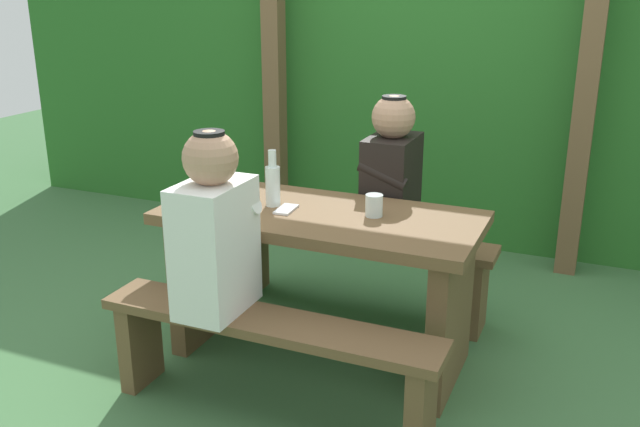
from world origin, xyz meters
TOP-DOWN VIEW (x-y plane):
  - ground_plane at (0.00, 0.00)m, footprint 12.00×12.00m
  - hedge_backdrop at (0.00, 2.11)m, footprint 6.40×0.88m
  - pergola_post_left at (-0.97, 1.50)m, footprint 0.12×0.12m
  - pergola_post_right at (0.97, 1.50)m, footprint 0.12×0.12m
  - picnic_table at (0.00, 0.00)m, footprint 1.40×0.64m
  - bench_near at (0.00, -0.52)m, footprint 1.40×0.24m
  - bench_far at (0.00, 0.52)m, footprint 1.40×0.24m
  - person_white_shirt at (-0.22, -0.51)m, footprint 0.25×0.35m
  - person_black_coat at (0.16, 0.51)m, footprint 0.25×0.35m
  - drinking_glass at (0.23, 0.04)m, footprint 0.08×0.08m
  - bottle_left at (-0.23, 0.01)m, footprint 0.07×0.07m
  - cell_phone at (-0.15, -0.03)m, footprint 0.08×0.14m

SIDE VIEW (x-z plane):
  - ground_plane at x=0.00m, z-range 0.00..0.00m
  - bench_near at x=0.00m, z-range 0.09..0.53m
  - bench_far at x=0.00m, z-range 0.09..0.53m
  - picnic_table at x=0.00m, z-range 0.13..0.84m
  - cell_phone at x=-0.15m, z-range 0.71..0.72m
  - drinking_glass at x=0.23m, z-range 0.71..0.80m
  - person_white_shirt at x=-0.22m, z-range 0.40..1.12m
  - person_black_coat at x=0.16m, z-range 0.40..1.12m
  - bottle_left at x=-0.23m, z-range 0.68..0.94m
  - hedge_backdrop at x=0.00m, z-range 0.00..2.01m
  - pergola_post_left at x=-0.97m, z-range 0.00..2.22m
  - pergola_post_right at x=0.97m, z-range 0.00..2.22m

